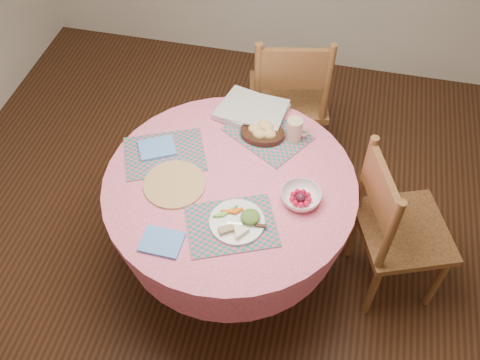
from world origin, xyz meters
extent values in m
plane|color=#331C0F|center=(0.00, 0.00, 0.00)|extent=(4.00, 4.00, 0.00)
cylinder|color=pink|center=(0.00, 0.00, 0.73)|extent=(1.24, 1.24, 0.04)
cone|color=pink|center=(0.00, 0.00, 0.56)|extent=(1.24, 1.24, 0.30)
cylinder|color=black|center=(0.00, 0.00, 0.22)|extent=(0.14, 0.14, 0.44)
cylinder|color=black|center=(0.00, 0.00, 0.03)|extent=(0.56, 0.56, 0.06)
cube|color=brown|center=(0.89, 0.11, 0.47)|extent=(0.57, 0.58, 0.04)
cylinder|color=brown|center=(1.12, -0.01, 0.23)|extent=(0.05, 0.05, 0.47)
cylinder|color=brown|center=(0.99, 0.35, 0.23)|extent=(0.05, 0.05, 0.47)
cylinder|color=brown|center=(0.79, -0.13, 0.23)|extent=(0.05, 0.05, 0.47)
cylinder|color=brown|center=(0.66, 0.22, 0.23)|extent=(0.05, 0.05, 0.47)
cylinder|color=brown|center=(0.77, -0.14, 0.73)|extent=(0.05, 0.05, 0.52)
cylinder|color=brown|center=(0.64, 0.21, 0.73)|extent=(0.05, 0.05, 0.52)
cube|color=brown|center=(0.70, 0.04, 0.83)|extent=(0.16, 0.36, 0.25)
cube|color=brown|center=(0.14, 0.97, 0.49)|extent=(0.56, 0.55, 0.04)
cylinder|color=brown|center=(0.29, 1.19, 0.25)|extent=(0.05, 0.05, 0.49)
cylinder|color=brown|center=(-0.09, 1.11, 0.25)|extent=(0.05, 0.05, 0.49)
cylinder|color=brown|center=(0.37, 0.83, 0.25)|extent=(0.05, 0.05, 0.49)
cylinder|color=brown|center=(-0.02, 0.75, 0.25)|extent=(0.05, 0.05, 0.49)
cylinder|color=brown|center=(0.37, 0.80, 0.76)|extent=(0.05, 0.05, 0.55)
cylinder|color=brown|center=(-0.01, 0.73, 0.76)|extent=(0.05, 0.05, 0.55)
cube|color=brown|center=(0.18, 0.77, 0.87)|extent=(0.39, 0.11, 0.26)
cube|color=#147266|center=(0.07, -0.25, 0.75)|extent=(0.49, 0.43, 0.01)
cube|color=#147266|center=(-0.36, 0.11, 0.75)|extent=(0.49, 0.43, 0.01)
cube|color=#147266|center=(0.12, 0.36, 0.75)|extent=(0.50, 0.47, 0.01)
cylinder|color=#AC824A|center=(-0.26, -0.08, 0.76)|extent=(0.30, 0.30, 0.01)
cube|color=#568DDE|center=(-0.21, -0.41, 0.76)|extent=(0.18, 0.14, 0.01)
cube|color=#568DDE|center=(-0.41, 0.13, 0.76)|extent=(0.22, 0.21, 0.01)
cylinder|color=white|center=(0.09, -0.23, 0.76)|extent=(0.25, 0.25, 0.01)
ellipsoid|color=#2A581E|center=(0.15, -0.24, 0.79)|extent=(0.12, 0.12, 0.04)
cylinder|color=beige|center=(0.08, -0.30, 0.78)|extent=(0.13, 0.13, 0.02)
cube|color=#8B6E50|center=(0.02, -0.27, 0.78)|extent=(0.07, 0.06, 0.02)
cube|color=silver|center=(0.11, -0.26, 0.77)|extent=(0.15, 0.03, 0.00)
cylinder|color=black|center=(0.09, 0.34, 0.77)|extent=(0.23, 0.23, 0.03)
ellipsoid|color=#D9BF6F|center=(0.05, 0.34, 0.81)|extent=(0.07, 0.06, 0.05)
ellipsoid|color=#D9BF6F|center=(0.11, 0.37, 0.81)|extent=(0.07, 0.06, 0.05)
ellipsoid|color=#D9BF6F|center=(0.13, 0.32, 0.81)|extent=(0.07, 0.06, 0.05)
ellipsoid|color=#D9BF6F|center=(0.08, 0.31, 0.81)|extent=(0.07, 0.06, 0.05)
ellipsoid|color=#D9BF6F|center=(0.09, 0.38, 0.81)|extent=(0.07, 0.06, 0.05)
cylinder|color=#CDAD8D|center=(0.25, 0.35, 0.82)|extent=(0.08, 0.08, 0.13)
torus|color=#CDAD8D|center=(0.30, 0.35, 0.82)|extent=(0.07, 0.01, 0.07)
imported|color=white|center=(0.35, -0.04, 0.78)|extent=(0.20, 0.20, 0.06)
sphere|color=red|center=(0.39, -0.04, 0.77)|extent=(0.03, 0.03, 0.03)
sphere|color=red|center=(0.38, -0.01, 0.77)|extent=(0.03, 0.03, 0.03)
sphere|color=red|center=(0.36, 0.00, 0.77)|extent=(0.03, 0.03, 0.03)
sphere|color=red|center=(0.33, 0.00, 0.77)|extent=(0.03, 0.03, 0.03)
sphere|color=red|center=(0.31, -0.02, 0.77)|extent=(0.03, 0.03, 0.03)
sphere|color=red|center=(0.31, -0.05, 0.77)|extent=(0.03, 0.03, 0.03)
sphere|color=red|center=(0.33, -0.07, 0.77)|extent=(0.03, 0.03, 0.03)
sphere|color=red|center=(0.36, -0.08, 0.77)|extent=(0.03, 0.03, 0.03)
sphere|color=red|center=(0.38, -0.06, 0.77)|extent=(0.03, 0.03, 0.03)
sphere|color=#401223|center=(0.35, -0.04, 0.78)|extent=(0.05, 0.05, 0.05)
cube|color=silver|center=(0.00, 0.49, 0.77)|extent=(0.40, 0.35, 0.03)
cube|color=silver|center=(0.02, 0.49, 0.80)|extent=(0.34, 0.28, 0.01)
camera|label=1|loc=(0.41, -1.59, 2.74)|focal=40.00mm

